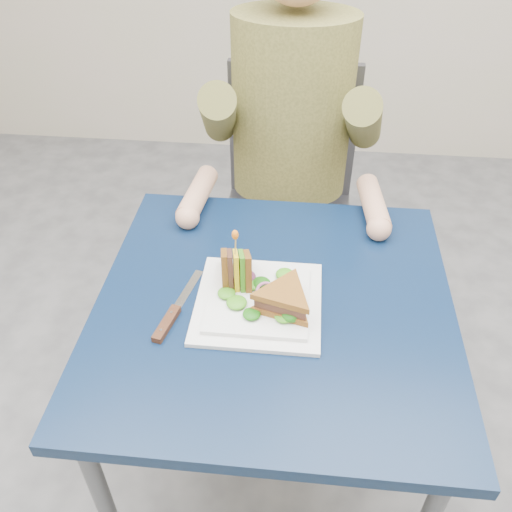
# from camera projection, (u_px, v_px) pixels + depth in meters

# --- Properties ---
(ground) EXTENTS (4.00, 4.00, 0.00)m
(ground) POSITION_uv_depth(u_px,v_px,m) (269.00, 476.00, 1.61)
(ground) COLOR #58585A
(ground) RESTS_ON ground
(table) EXTENTS (0.75, 0.75, 0.73)m
(table) POSITION_uv_depth(u_px,v_px,m) (273.00, 327.00, 1.19)
(table) COLOR black
(table) RESTS_ON ground
(chair) EXTENTS (0.42, 0.40, 0.93)m
(chair) POSITION_uv_depth(u_px,v_px,m) (289.00, 189.00, 1.82)
(chair) COLOR #47474C
(chair) RESTS_ON ground
(diner) EXTENTS (0.54, 0.59, 0.74)m
(diner) POSITION_uv_depth(u_px,v_px,m) (292.00, 96.00, 1.49)
(diner) COLOR brown
(diner) RESTS_ON chair
(plate) EXTENTS (0.26, 0.26, 0.02)m
(plate) POSITION_uv_depth(u_px,v_px,m) (258.00, 301.00, 1.13)
(plate) COLOR white
(plate) RESTS_ON table
(sandwich_flat) EXTENTS (0.17, 0.17, 0.05)m
(sandwich_flat) POSITION_uv_depth(u_px,v_px,m) (285.00, 299.00, 1.08)
(sandwich_flat) COLOR brown
(sandwich_flat) RESTS_ON plate
(sandwich_upright) EXTENTS (0.09, 0.14, 0.14)m
(sandwich_upright) POSITION_uv_depth(u_px,v_px,m) (236.00, 269.00, 1.14)
(sandwich_upright) COLOR brown
(sandwich_upright) RESTS_ON plate
(fork) EXTENTS (0.02, 0.18, 0.01)m
(fork) POSITION_uv_depth(u_px,v_px,m) (204.00, 310.00, 1.12)
(fork) COLOR silver
(fork) RESTS_ON table
(knife) EXTENTS (0.06, 0.22, 0.02)m
(knife) POSITION_uv_depth(u_px,v_px,m) (171.00, 317.00, 1.10)
(knife) COLOR silver
(knife) RESTS_ON table
(toothpick) EXTENTS (0.01, 0.01, 0.06)m
(toothpick) POSITION_uv_depth(u_px,v_px,m) (235.00, 246.00, 1.10)
(toothpick) COLOR tan
(toothpick) RESTS_ON sandwich_upright
(toothpick_frill) EXTENTS (0.01, 0.01, 0.02)m
(toothpick_frill) POSITION_uv_depth(u_px,v_px,m) (235.00, 235.00, 1.08)
(toothpick_frill) COLOR orange
(toothpick_frill) RESTS_ON sandwich_upright
(lettuce_spill) EXTENTS (0.15, 0.13, 0.02)m
(lettuce_spill) POSITION_uv_depth(u_px,v_px,m) (261.00, 291.00, 1.12)
(lettuce_spill) COLOR #337A14
(lettuce_spill) RESTS_ON plate
(onion_ring) EXTENTS (0.04, 0.04, 0.02)m
(onion_ring) POSITION_uv_depth(u_px,v_px,m) (266.00, 291.00, 1.11)
(onion_ring) COLOR #9E4C7A
(onion_ring) RESTS_ON plate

